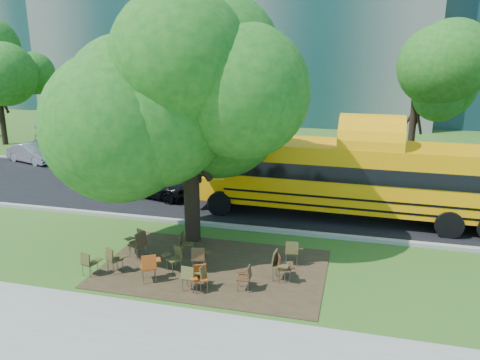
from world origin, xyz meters
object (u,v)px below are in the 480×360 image
(chair_5, at_px, (200,275))
(bg_car_red, at_px, (133,164))
(chair_10, at_px, (185,242))
(black_car, at_px, (154,181))
(chair_8, at_px, (139,242))
(chair_14, at_px, (200,274))
(school_bus, at_px, (365,176))
(chair_4, at_px, (190,275))
(bg_car_silver, at_px, (33,153))
(chair_9, at_px, (138,239))
(chair_13, at_px, (293,250))
(main_tree, at_px, (189,94))
(chair_7, at_px, (282,265))
(chair_1, at_px, (114,258))
(chair_2, at_px, (150,265))
(pedestrian_b, at_px, (39,137))
(chair_12, at_px, (279,263))
(chair_3, at_px, (175,256))
(pedestrian_a, at_px, (39,138))
(chair_0, at_px, (89,262))
(chair_6, at_px, (246,275))
(chair_11, at_px, (199,256))

(chair_5, xyz_separation_m, bg_car_red, (-7.65, 10.97, 0.24))
(chair_10, xyz_separation_m, black_car, (-3.88, 6.03, 0.19))
(chair_8, xyz_separation_m, chair_14, (2.63, -1.46, -0.12))
(school_bus, relative_size, chair_5, 16.09)
(chair_4, distance_m, bg_car_silver, 19.56)
(chair_9, xyz_separation_m, chair_13, (5.17, 0.44, 0.00))
(main_tree, height_order, bg_car_silver, main_tree)
(chair_7, bearing_deg, black_car, -154.76)
(chair_1, bearing_deg, chair_9, 115.12)
(chair_2, relative_size, chair_4, 1.13)
(pedestrian_b, bearing_deg, main_tree, 2.84)
(chair_4, height_order, chair_8, chair_8)
(chair_4, distance_m, chair_7, 2.75)
(chair_7, xyz_separation_m, black_car, (-7.28, 6.86, 0.20))
(chair_12, bearing_deg, chair_2, -69.55)
(school_bus, height_order, chair_12, school_bus)
(chair_1, distance_m, chair_4, 2.73)
(chair_2, height_order, chair_5, chair_2)
(chair_3, xyz_separation_m, chair_10, (-0.05, 1.01, 0.03))
(chair_4, relative_size, bg_car_silver, 0.23)
(chair_10, bearing_deg, chair_7, 71.53)
(black_car, distance_m, pedestrian_a, 14.09)
(chair_5, relative_size, chair_7, 0.94)
(chair_7, height_order, chair_10, chair_10)
(chair_14, xyz_separation_m, bg_car_red, (-7.62, 10.88, 0.25))
(chair_0, distance_m, chair_6, 4.84)
(chair_12, distance_m, chair_13, 1.13)
(chair_13, relative_size, bg_car_red, 0.17)
(chair_8, bearing_deg, pedestrian_a, 68.37)
(black_car, relative_size, bg_car_silver, 1.17)
(chair_8, height_order, pedestrian_b, pedestrian_b)
(chair_1, bearing_deg, chair_0, -119.39)
(chair_1, relative_size, chair_11, 0.94)
(chair_0, bearing_deg, bg_car_red, 124.41)
(chair_0, relative_size, chair_11, 0.87)
(main_tree, xyz_separation_m, chair_14, (1.45, -3.36, -4.78))
(black_car, bearing_deg, school_bus, -81.21)
(chair_6, bearing_deg, chair_9, 67.56)
(chair_8, distance_m, chair_9, 0.36)
(chair_3, bearing_deg, chair_6, -159.83)
(chair_7, height_order, chair_9, chair_9)
(black_car, bearing_deg, chair_1, -151.48)
(main_tree, relative_size, chair_13, 10.18)
(chair_11, relative_size, bg_car_red, 0.17)
(bg_car_silver, bearing_deg, main_tree, -105.46)
(chair_0, xyz_separation_m, chair_6, (4.83, 0.32, 0.00))
(chair_0, xyz_separation_m, chair_10, (2.34, 1.99, 0.06))
(black_car, bearing_deg, chair_9, -147.16)
(bg_car_red, relative_size, pedestrian_a, 2.82)
(main_tree, relative_size, chair_7, 10.53)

